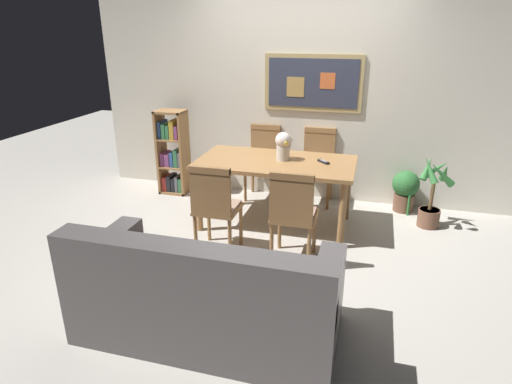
% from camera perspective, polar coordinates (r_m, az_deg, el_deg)
% --- Properties ---
extents(ground_plane, '(12.00, 12.00, 0.00)m').
position_cam_1_polar(ground_plane, '(4.40, 1.96, -6.78)').
color(ground_plane, '#B7B2A8').
extents(wall_back_with_painting, '(5.20, 0.14, 2.60)m').
position_cam_1_polar(wall_back_with_painting, '(5.36, 5.90, 12.91)').
color(wall_back_with_painting, silver).
rests_on(wall_back_with_painting, ground_plane).
extents(dining_table, '(1.65, 0.88, 0.73)m').
position_cam_1_polar(dining_table, '(4.57, 2.65, 3.10)').
color(dining_table, '#9E7042').
rests_on(dining_table, ground_plane).
extents(dining_chair_far_left, '(0.40, 0.41, 0.91)m').
position_cam_1_polar(dining_chair_far_left, '(5.43, 1.01, 4.84)').
color(dining_chair_far_left, '#9E7042').
rests_on(dining_chair_far_left, ground_plane).
extents(dining_chair_near_left, '(0.40, 0.41, 0.91)m').
position_cam_1_polar(dining_chair_near_left, '(3.99, -5.48, -1.37)').
color(dining_chair_near_left, '#9E7042').
rests_on(dining_chair_near_left, ground_plane).
extents(dining_chair_far_right, '(0.40, 0.41, 0.91)m').
position_cam_1_polar(dining_chair_far_right, '(5.32, 8.18, 4.28)').
color(dining_chair_far_right, '#9E7042').
rests_on(dining_chair_far_right, ground_plane).
extents(dining_chair_near_right, '(0.40, 0.41, 0.91)m').
position_cam_1_polar(dining_chair_near_right, '(3.83, 4.92, -2.36)').
color(dining_chair_near_right, '#9E7042').
rests_on(dining_chair_near_right, ground_plane).
extents(leather_couch, '(1.80, 0.84, 0.84)m').
position_cam_1_polar(leather_couch, '(3.07, -6.61, -13.72)').
color(leather_couch, '#514C4C').
rests_on(leather_couch, ground_plane).
extents(bookshelf, '(0.36, 0.28, 1.08)m').
position_cam_1_polar(bookshelf, '(5.66, -10.90, 4.81)').
color(bookshelf, '#9E7042').
rests_on(bookshelf, ground_plane).
extents(potted_ivy, '(0.31, 0.31, 0.52)m').
position_cam_1_polar(potted_ivy, '(5.34, 19.17, 0.34)').
color(potted_ivy, brown).
rests_on(potted_ivy, ground_plane).
extents(potted_palm, '(0.37, 0.40, 0.81)m').
position_cam_1_polar(potted_palm, '(4.98, 22.26, -0.63)').
color(potted_palm, brown).
rests_on(potted_palm, ground_plane).
extents(flower_vase, '(0.17, 0.17, 0.30)m').
position_cam_1_polar(flower_vase, '(4.54, 3.65, 6.25)').
color(flower_vase, beige).
rests_on(flower_vase, dining_table).
extents(tv_remote, '(0.14, 0.14, 0.02)m').
position_cam_1_polar(tv_remote, '(4.53, 8.93, 4.00)').
color(tv_remote, black).
rests_on(tv_remote, dining_table).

